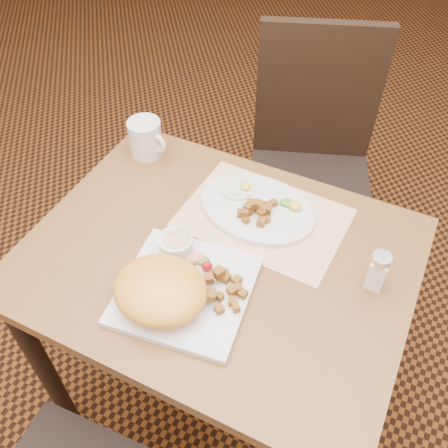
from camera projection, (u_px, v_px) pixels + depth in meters
ground at (220, 392)px, 1.73m from camera, size 8.00×8.00×0.00m
table at (218, 282)px, 1.26m from camera, size 0.90×0.70×0.75m
chair_far at (312, 155)px, 1.76m from camera, size 0.54×0.55×0.97m
placemat at (264, 218)px, 1.26m from camera, size 0.41×0.30×0.00m
plate_square at (186, 290)px, 1.10m from camera, size 0.31×0.31×0.02m
plate_oval at (257, 208)px, 1.27m from camera, size 0.33×0.26×0.02m
hollandaise_mound at (160, 290)px, 1.05m from camera, size 0.20×0.18×0.08m
ramekin at (176, 244)px, 1.15m from camera, size 0.08×0.08×0.04m
garnish_sq at (198, 260)px, 1.13m from camera, size 0.09×0.06×0.03m
fried_egg at (238, 187)px, 1.30m from camera, size 0.10×0.10×0.02m
garnish_ov at (292, 204)px, 1.25m from camera, size 0.07×0.04×0.02m
salt_shaker at (378, 270)px, 1.08m from camera, size 0.04×0.04×0.10m
coffee_mug at (146, 138)px, 1.40m from camera, size 0.12×0.09×0.10m
home_fries_sq at (220, 288)px, 1.08m from camera, size 0.12×0.11×0.04m
home_fries_ov at (257, 209)px, 1.24m from camera, size 0.09×0.11×0.03m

